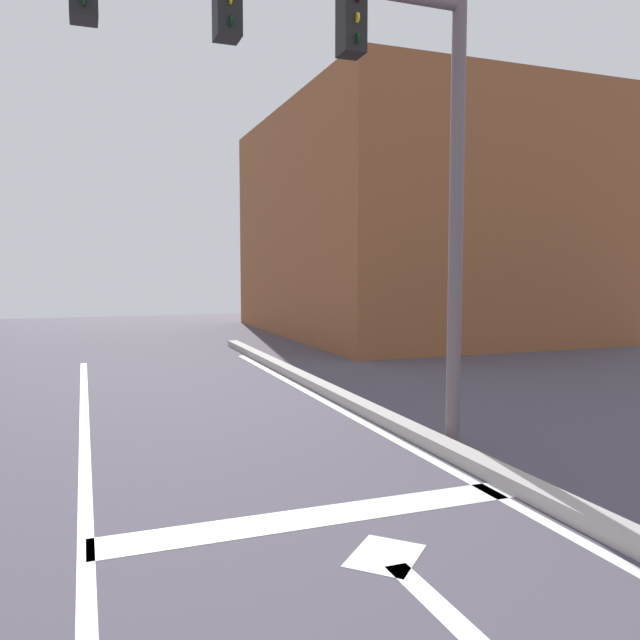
% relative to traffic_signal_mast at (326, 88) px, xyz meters
% --- Properties ---
extents(lane_line_center, '(0.12, 20.00, 0.01)m').
position_rel_traffic_signal_mast_xyz_m(lane_line_center, '(-2.41, -1.95, -3.83)').
color(lane_line_center, silver).
rests_on(lane_line_center, ground).
extents(lane_line_curbside, '(0.12, 20.00, 0.01)m').
position_rel_traffic_signal_mast_xyz_m(lane_line_curbside, '(1.00, -1.95, -3.83)').
color(lane_line_curbside, silver).
rests_on(lane_line_curbside, ground).
extents(stop_bar, '(3.55, 0.40, 0.01)m').
position_rel_traffic_signal_mast_xyz_m(stop_bar, '(-0.63, -1.50, -3.83)').
color(stop_bar, silver).
rests_on(stop_bar, ground).
extents(lane_arrow_stem, '(0.16, 1.40, 0.01)m').
position_rel_traffic_signal_mast_xyz_m(lane_arrow_stem, '(-0.45, -3.17, -3.83)').
color(lane_arrow_stem, silver).
rests_on(lane_arrow_stem, ground).
extents(lane_arrow_head, '(0.71, 0.71, 0.01)m').
position_rel_traffic_signal_mast_xyz_m(lane_arrow_head, '(-0.45, -2.32, -3.83)').
color(lane_arrow_head, silver).
rests_on(lane_arrow_head, ground).
extents(curb_strip, '(0.24, 24.00, 0.14)m').
position_rel_traffic_signal_mast_xyz_m(curb_strip, '(1.25, -1.95, -3.76)').
color(curb_strip, '#A49E9A').
rests_on(curb_strip, ground).
extents(traffic_signal_mast, '(5.22, 0.34, 5.20)m').
position_rel_traffic_signal_mast_xyz_m(traffic_signal_mast, '(0.00, 0.00, 0.00)').
color(traffic_signal_mast, '#615155').
rests_on(traffic_signal_mast, ground).
extents(building_block, '(8.13, 10.76, 6.73)m').
position_rel_traffic_signal_mast_xyz_m(building_block, '(7.21, 11.66, -0.47)').
color(building_block, brown).
rests_on(building_block, ground).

